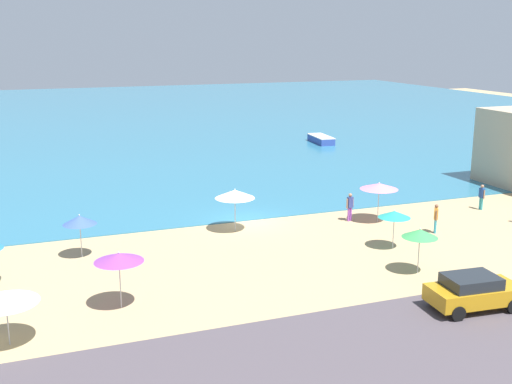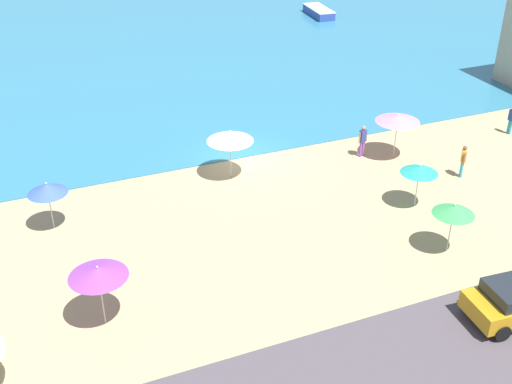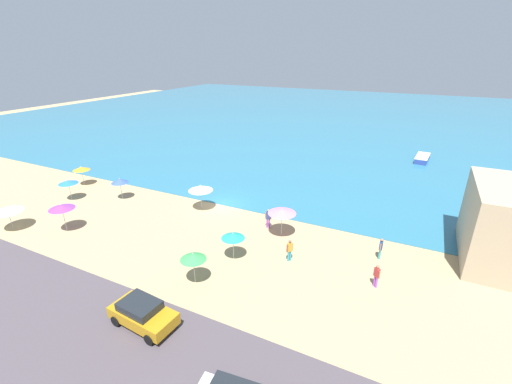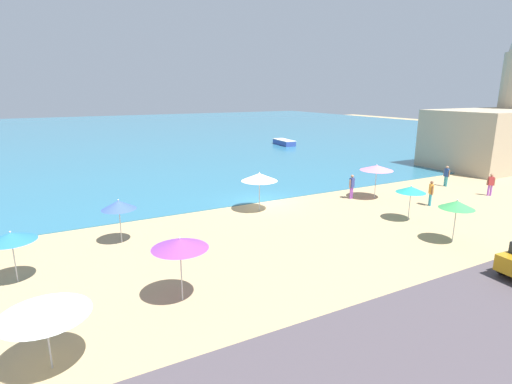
{
  "view_description": "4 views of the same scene",
  "coord_description": "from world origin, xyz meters",
  "px_view_note": "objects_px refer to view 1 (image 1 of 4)",
  "views": [
    {
      "loc": [
        -13.2,
        -36.55,
        11.44
      ],
      "look_at": [
        0.62,
        0.07,
        1.81
      ],
      "focal_mm": 45.0,
      "sensor_mm": 36.0,
      "label": 1
    },
    {
      "loc": [
        -11.37,
        -29.2,
        15.75
      ],
      "look_at": [
        -1.73,
        -5.94,
        1.36
      ],
      "focal_mm": 45.0,
      "sensor_mm": 36.0,
      "label": 2
    },
    {
      "loc": [
        16.89,
        -26.87,
        14.67
      ],
      "look_at": [
        3.0,
        1.46,
        1.47
      ],
      "focal_mm": 24.0,
      "sensor_mm": 36.0,
      "label": 3
    },
    {
      "loc": [
        -13.65,
        -23.87,
        7.72
      ],
      "look_at": [
        -2.68,
        -3.66,
        1.87
      ],
      "focal_mm": 28.0,
      "sensor_mm": 36.0,
      "label": 4
    }
  ],
  "objects_px": {
    "beach_umbrella_7": "(379,186)",
    "bather_1": "(482,196)",
    "beach_umbrella_2": "(235,194)",
    "bather_2": "(350,205)",
    "beach_umbrella_5": "(420,233)",
    "bather_3": "(436,217)",
    "beach_umbrella_4": "(119,257)",
    "beach_umbrella_8": "(394,214)",
    "beach_umbrella_3": "(80,220)",
    "skiff_nearshore": "(321,139)",
    "beach_umbrella_0": "(5,297)",
    "parked_car_1": "(473,291)"
  },
  "relations": [
    {
      "from": "beach_umbrella_7",
      "to": "bather_1",
      "type": "xyz_separation_m",
      "value": [
        7.99,
        0.04,
        -1.32
      ]
    },
    {
      "from": "beach_umbrella_2",
      "to": "bather_2",
      "type": "bearing_deg",
      "value": -4.0
    },
    {
      "from": "beach_umbrella_5",
      "to": "bather_3",
      "type": "bearing_deg",
      "value": 47.51
    },
    {
      "from": "beach_umbrella_4",
      "to": "beach_umbrella_8",
      "type": "height_order",
      "value": "beach_umbrella_4"
    },
    {
      "from": "beach_umbrella_2",
      "to": "bather_1",
      "type": "bearing_deg",
      "value": -4.19
    },
    {
      "from": "beach_umbrella_2",
      "to": "beach_umbrella_5",
      "type": "distance_m",
      "value": 11.56
    },
    {
      "from": "beach_umbrella_3",
      "to": "beach_umbrella_5",
      "type": "bearing_deg",
      "value": -28.42
    },
    {
      "from": "bather_1",
      "to": "skiff_nearshore",
      "type": "distance_m",
      "value": 28.29
    },
    {
      "from": "beach_umbrella_0",
      "to": "beach_umbrella_8",
      "type": "height_order",
      "value": "beach_umbrella_8"
    },
    {
      "from": "beach_umbrella_4",
      "to": "skiff_nearshore",
      "type": "distance_m",
      "value": 44.93
    },
    {
      "from": "skiff_nearshore",
      "to": "beach_umbrella_0",
      "type": "bearing_deg",
      "value": -130.09
    },
    {
      "from": "bather_2",
      "to": "skiff_nearshore",
      "type": "relative_size",
      "value": 0.37
    },
    {
      "from": "beach_umbrella_2",
      "to": "beach_umbrella_3",
      "type": "distance_m",
      "value": 9.21
    },
    {
      "from": "beach_umbrella_3",
      "to": "beach_umbrella_7",
      "type": "xyz_separation_m",
      "value": [
        18.1,
        0.24,
        0.25
      ]
    },
    {
      "from": "beach_umbrella_8",
      "to": "skiff_nearshore",
      "type": "xyz_separation_m",
      "value": [
        11.92,
        33.06,
        -1.51
      ]
    },
    {
      "from": "beach_umbrella_4",
      "to": "beach_umbrella_7",
      "type": "distance_m",
      "value": 18.75
    },
    {
      "from": "beach_umbrella_3",
      "to": "parked_car_1",
      "type": "distance_m",
      "value": 19.65
    },
    {
      "from": "beach_umbrella_4",
      "to": "bather_1",
      "type": "bearing_deg",
      "value": 16.62
    },
    {
      "from": "bather_2",
      "to": "parked_car_1",
      "type": "xyz_separation_m",
      "value": [
        -1.63,
        -13.76,
        -0.16
      ]
    },
    {
      "from": "bather_2",
      "to": "parked_car_1",
      "type": "distance_m",
      "value": 13.86
    },
    {
      "from": "bather_3",
      "to": "beach_umbrella_4",
      "type": "bearing_deg",
      "value": -167.52
    },
    {
      "from": "beach_umbrella_5",
      "to": "bather_1",
      "type": "xyz_separation_m",
      "value": [
        10.84,
        8.53,
        -1.08
      ]
    },
    {
      "from": "parked_car_1",
      "to": "bather_1",
      "type": "bearing_deg",
      "value": 49.36
    },
    {
      "from": "beach_umbrella_3",
      "to": "bather_1",
      "type": "distance_m",
      "value": 26.11
    },
    {
      "from": "parked_car_1",
      "to": "bather_3",
      "type": "bearing_deg",
      "value": 62.12
    },
    {
      "from": "beach_umbrella_3",
      "to": "beach_umbrella_8",
      "type": "bearing_deg",
      "value": -15.77
    },
    {
      "from": "beach_umbrella_0",
      "to": "skiff_nearshore",
      "type": "xyz_separation_m",
      "value": [
        31.69,
        37.64,
        -1.48
      ]
    },
    {
      "from": "beach_umbrella_0",
      "to": "bather_2",
      "type": "height_order",
      "value": "beach_umbrella_0"
    },
    {
      "from": "beach_umbrella_8",
      "to": "bather_1",
      "type": "bearing_deg",
      "value": 26.01
    },
    {
      "from": "beach_umbrella_2",
      "to": "beach_umbrella_5",
      "type": "xyz_separation_m",
      "value": [
        6.16,
        -9.78,
        -0.24
      ]
    },
    {
      "from": "bather_2",
      "to": "bather_3",
      "type": "xyz_separation_m",
      "value": [
        3.54,
        -4.0,
        -0.03
      ]
    },
    {
      "from": "beach_umbrella_7",
      "to": "skiff_nearshore",
      "type": "relative_size",
      "value": 0.53
    },
    {
      "from": "bather_3",
      "to": "beach_umbrella_0",
      "type": "bearing_deg",
      "value": -165.43
    },
    {
      "from": "beach_umbrella_8",
      "to": "bather_1",
      "type": "distance_m",
      "value": 11.09
    },
    {
      "from": "beach_umbrella_0",
      "to": "beach_umbrella_5",
      "type": "relative_size",
      "value": 1.06
    },
    {
      "from": "beach_umbrella_0",
      "to": "beach_umbrella_5",
      "type": "bearing_deg",
      "value": 2.72
    },
    {
      "from": "beach_umbrella_2",
      "to": "beach_umbrella_8",
      "type": "xyz_separation_m",
      "value": [
        7.08,
        -6.09,
        -0.34
      ]
    },
    {
      "from": "bather_1",
      "to": "bather_3",
      "type": "relative_size",
      "value": 0.98
    },
    {
      "from": "beach_umbrella_2",
      "to": "bather_2",
      "type": "distance_m",
      "value": 7.57
    },
    {
      "from": "beach_umbrella_2",
      "to": "beach_umbrella_4",
      "type": "distance_m",
      "value": 11.99
    },
    {
      "from": "beach_umbrella_5",
      "to": "bather_2",
      "type": "relative_size",
      "value": 1.3
    },
    {
      "from": "bather_2",
      "to": "bather_3",
      "type": "bearing_deg",
      "value": -48.54
    },
    {
      "from": "beach_umbrella_0",
      "to": "bather_1",
      "type": "bearing_deg",
      "value": 17.61
    },
    {
      "from": "beach_umbrella_8",
      "to": "skiff_nearshore",
      "type": "bearing_deg",
      "value": 70.17
    },
    {
      "from": "beach_umbrella_5",
      "to": "skiff_nearshore",
      "type": "distance_m",
      "value": 38.96
    },
    {
      "from": "beach_umbrella_2",
      "to": "beach_umbrella_4",
      "type": "bearing_deg",
      "value": -133.01
    },
    {
      "from": "beach_umbrella_7",
      "to": "skiff_nearshore",
      "type": "distance_m",
      "value": 30.02
    },
    {
      "from": "beach_umbrella_5",
      "to": "bather_3",
      "type": "relative_size",
      "value": 1.33
    },
    {
      "from": "beach_umbrella_0",
      "to": "bather_2",
      "type": "distance_m",
      "value": 22.57
    },
    {
      "from": "bather_1",
      "to": "beach_umbrella_7",
      "type": "bearing_deg",
      "value": -179.72
    }
  ]
}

